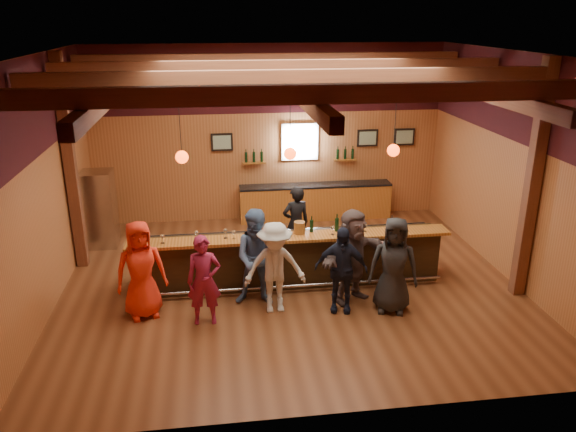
{
  "coord_description": "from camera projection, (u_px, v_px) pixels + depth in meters",
  "views": [
    {
      "loc": [
        -1.42,
        -10.17,
        5.17
      ],
      "look_at": [
        0.0,
        0.3,
        1.35
      ],
      "focal_mm": 35.0,
      "sensor_mm": 36.0,
      "label": 1
    }
  ],
  "objects": [
    {
      "name": "glass_g",
      "position": [
        365.0,
        226.0,
        11.06
      ],
      "size": [
        0.07,
        0.07,
        0.16
      ],
      "color": "silver",
      "rests_on": "bar_counter"
    },
    {
      "name": "customer_orange",
      "position": [
        141.0,
        270.0,
        9.91
      ],
      "size": [
        1.0,
        0.79,
        1.81
      ],
      "primitive_type": "imported",
      "rotation": [
        0.0,
        0.0,
        0.27
      ],
      "color": "red",
      "rests_on": "ground"
    },
    {
      "name": "bottle_b",
      "position": [
        337.0,
        224.0,
        11.07
      ],
      "size": [
        0.08,
        0.08,
        0.36
      ],
      "color": "black",
      "rests_on": "bar_counter"
    },
    {
      "name": "room",
      "position": [
        290.0,
        126.0,
        10.38
      ],
      "size": [
        9.04,
        9.0,
        4.52
      ],
      "color": "brown",
      "rests_on": "ground"
    },
    {
      "name": "bar_counter",
      "position": [
        290.0,
        257.0,
        11.38
      ],
      "size": [
        6.3,
        1.07,
        1.11
      ],
      "color": "black",
      "rests_on": "ground"
    },
    {
      "name": "customer_white",
      "position": [
        275.0,
        268.0,
        10.09
      ],
      "size": [
        1.13,
        0.66,
        1.73
      ],
      "primitive_type": "imported",
      "rotation": [
        0.0,
        0.0,
        0.02
      ],
      "color": "silver",
      "rests_on": "ground"
    },
    {
      "name": "glass_c",
      "position": [
        225.0,
        231.0,
        10.72
      ],
      "size": [
        0.09,
        0.09,
        0.2
      ],
      "color": "silver",
      "rests_on": "bar_counter"
    },
    {
      "name": "customer_redvest",
      "position": [
        204.0,
        280.0,
        9.71
      ],
      "size": [
        0.6,
        0.4,
        1.63
      ],
      "primitive_type": "imported",
      "rotation": [
        0.0,
        0.0,
        -0.01
      ],
      "color": "maroon",
      "rests_on": "ground"
    },
    {
      "name": "glass_a",
      "position": [
        162.0,
        237.0,
        10.48
      ],
      "size": [
        0.08,
        0.08,
        0.18
      ],
      "color": "silver",
      "rests_on": "bar_counter"
    },
    {
      "name": "glass_e",
      "position": [
        278.0,
        231.0,
        10.79
      ],
      "size": [
        0.07,
        0.07,
        0.16
      ],
      "color": "silver",
      "rests_on": "bar_counter"
    },
    {
      "name": "window",
      "position": [
        300.0,
        142.0,
        14.5
      ],
      "size": [
        0.95,
        0.09,
        0.95
      ],
      "color": "silver",
      "rests_on": "room"
    },
    {
      "name": "glass_f",
      "position": [
        333.0,
        228.0,
        10.9
      ],
      "size": [
        0.08,
        0.08,
        0.18
      ],
      "color": "silver",
      "rests_on": "bar_counter"
    },
    {
      "name": "customer_brown",
      "position": [
        352.0,
        256.0,
        10.46
      ],
      "size": [
        1.74,
        1.3,
        1.83
      ],
      "primitive_type": "imported",
      "rotation": [
        0.0,
        0.0,
        0.51
      ],
      "color": "#564545",
      "rests_on": "ground"
    },
    {
      "name": "bartender",
      "position": [
        296.0,
        223.0,
        12.28
      ],
      "size": [
        0.69,
        0.52,
        1.68
      ],
      "primitive_type": "imported",
      "rotation": [
        0.0,
        0.0,
        3.36
      ],
      "color": "black",
      "rests_on": "ground"
    },
    {
      "name": "ice_bucket",
      "position": [
        300.0,
        228.0,
        10.96
      ],
      "size": [
        0.22,
        0.22,
        0.24
      ],
      "primitive_type": "cylinder",
      "color": "brown",
      "rests_on": "bar_counter"
    },
    {
      "name": "bottle_a",
      "position": [
        312.0,
        226.0,
        11.03
      ],
      "size": [
        0.07,
        0.07,
        0.33
      ],
      "color": "black",
      "rests_on": "bar_counter"
    },
    {
      "name": "wine_shelves",
      "position": [
        300.0,
        159.0,
        14.58
      ],
      "size": [
        3.0,
        0.18,
        0.3
      ],
      "color": "#96511B",
      "rests_on": "room"
    },
    {
      "name": "glass_b",
      "position": [
        196.0,
        233.0,
        10.62
      ],
      "size": [
        0.09,
        0.09,
        0.2
      ],
      "color": "silver",
      "rests_on": "bar_counter"
    },
    {
      "name": "customer_dark",
      "position": [
        394.0,
        265.0,
        10.09
      ],
      "size": [
        1.02,
        0.82,
        1.81
      ],
      "primitive_type": "imported",
      "rotation": [
        0.0,
        0.0,
        -0.31
      ],
      "color": "black",
      "rests_on": "ground"
    },
    {
      "name": "framed_pictures",
      "position": [
        333.0,
        139.0,
        14.58
      ],
      "size": [
        5.35,
        0.05,
        0.45
      ],
      "color": "black",
      "rests_on": "room"
    },
    {
      "name": "stainless_fridge",
      "position": [
        100.0,
        209.0,
        13.01
      ],
      "size": [
        0.7,
        0.7,
        1.8
      ],
      "primitive_type": "cube",
      "color": "silver",
      "rests_on": "ground"
    },
    {
      "name": "glass_d",
      "position": [
        234.0,
        233.0,
        10.71
      ],
      "size": [
        0.07,
        0.07,
        0.16
      ],
      "color": "silver",
      "rests_on": "bar_counter"
    },
    {
      "name": "customer_denim",
      "position": [
        258.0,
        258.0,
        10.34
      ],
      "size": [
        1.0,
        0.83,
        1.86
      ],
      "primitive_type": "imported",
      "rotation": [
        0.0,
        0.0,
        -0.15
      ],
      "color": "#4A6694",
      "rests_on": "ground"
    },
    {
      "name": "glass_h",
      "position": [
        389.0,
        225.0,
        11.03
      ],
      "size": [
        0.09,
        0.09,
        0.2
      ],
      "color": "silver",
      "rests_on": "bar_counter"
    },
    {
      "name": "back_bar_cabinet",
      "position": [
        315.0,
        202.0,
        14.87
      ],
      "size": [
        4.0,
        0.52,
        0.95
      ],
      "color": "#96511B",
      "rests_on": "ground"
    },
    {
      "name": "pendant_lights",
      "position": [
        290.0,
        153.0,
        10.5
      ],
      "size": [
        4.24,
        0.24,
        1.37
      ],
      "color": "black",
      "rests_on": "room"
    },
    {
      "name": "customer_navy",
      "position": [
        341.0,
        269.0,
        10.13
      ],
      "size": [
        1.03,
        0.62,
        1.64
      ],
      "primitive_type": "imported",
      "rotation": [
        0.0,
        0.0,
        -0.24
      ],
      "color": "black",
      "rests_on": "ground"
    }
  ]
}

